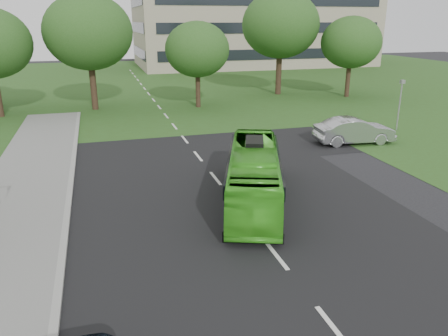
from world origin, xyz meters
name	(u,v)px	position (x,y,z in m)	size (l,w,h in m)	color
ground	(256,230)	(0.00, 0.00, 0.00)	(160.00, 160.00, 0.00)	black
street_surfaces	(160,114)	(-0.38, 22.75, 0.03)	(120.00, 120.00, 0.15)	black
tree_park_b	(88,32)	(-5.70, 26.65, 6.71)	(7.59, 7.59, 9.95)	black
tree_park_c	(197,50)	(3.51, 25.06, 5.19)	(5.77, 5.77, 7.66)	black
tree_park_d	(281,25)	(13.56, 29.91, 7.21)	(8.05, 8.05, 10.64)	black
tree_park_e	(351,42)	(19.88, 26.35, 5.52)	(6.10, 6.10, 8.13)	black
bus	(254,175)	(0.87, 2.72, 1.23)	(2.07, 8.85, 2.47)	green
sedan	(354,131)	(10.51, 10.00, 0.85)	(1.80, 5.15, 1.70)	#AAABAF
camera_pole	(400,98)	(15.60, 12.36, 2.36)	(0.36, 0.32, 3.66)	gray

